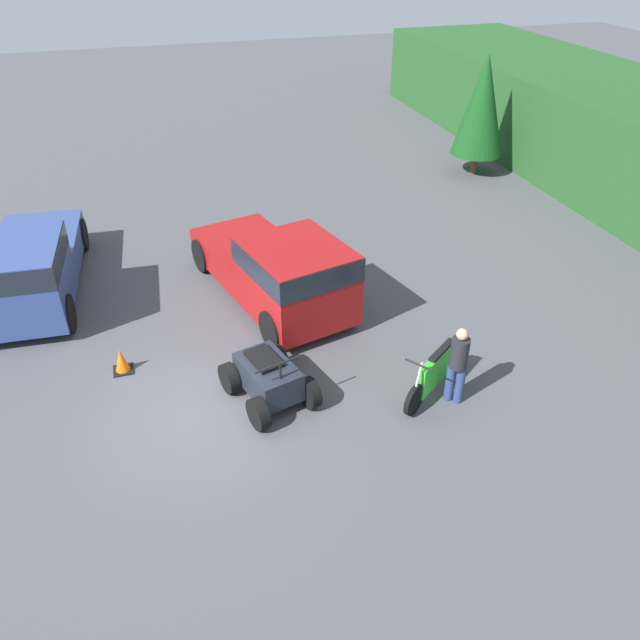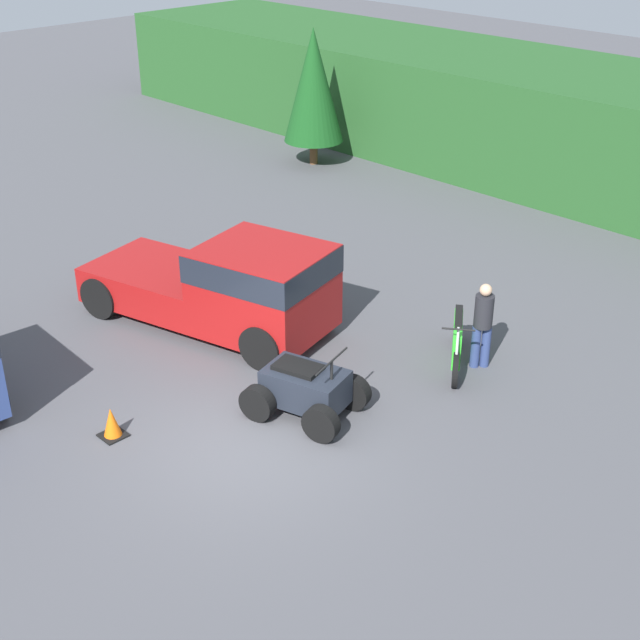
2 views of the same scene
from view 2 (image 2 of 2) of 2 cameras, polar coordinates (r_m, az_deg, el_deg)
ground_plane at (r=15.00m, az=-4.66°, el=-7.95°), size 80.00×80.00×0.00m
tree_left at (r=28.28m, az=-0.42°, el=14.79°), size 1.86×1.86×4.22m
pickup_truck_red at (r=18.05m, az=-5.71°, el=2.29°), size 5.68×3.35×1.98m
dirt_bike at (r=17.16m, az=8.76°, el=-1.40°), size 1.43×1.89×1.17m
quad_atv at (r=15.47m, az=-0.94°, el=-4.48°), size 2.20×1.81×1.22m
rider_person at (r=16.96m, az=10.38°, el=-0.15°), size 0.50×0.50×1.73m
traffic_cone at (r=15.42m, az=-13.19°, el=-6.46°), size 0.42×0.42×0.55m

